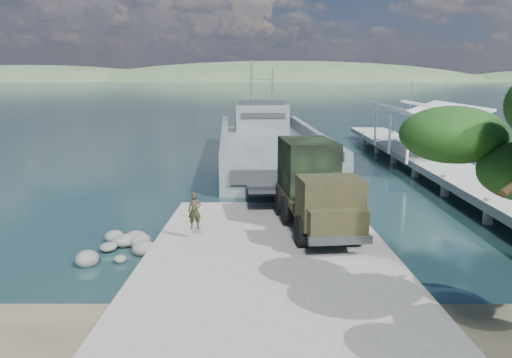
# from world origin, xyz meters

# --- Properties ---
(ground) EXTENTS (1400.00, 1400.00, 0.00)m
(ground) POSITION_xyz_m (0.00, 0.00, 0.00)
(ground) COLOR #173238
(ground) RESTS_ON ground
(boat_ramp) EXTENTS (10.00, 18.00, 0.50)m
(boat_ramp) POSITION_xyz_m (0.00, -1.00, 0.25)
(boat_ramp) COLOR gray
(boat_ramp) RESTS_ON ground
(shoreline_rocks) EXTENTS (3.20, 5.60, 0.90)m
(shoreline_rocks) POSITION_xyz_m (-6.20, 0.50, 0.00)
(shoreline_rocks) COLOR #5E5D5B
(shoreline_rocks) RESTS_ON ground
(distant_headlands) EXTENTS (1000.00, 240.00, 48.00)m
(distant_headlands) POSITION_xyz_m (50.00, 560.00, 0.00)
(distant_headlands) COLOR #3E5535
(distant_headlands) RESTS_ON ground
(pier) EXTENTS (6.40, 44.00, 6.10)m
(pier) POSITION_xyz_m (13.00, 18.77, 1.60)
(pier) COLOR #9C9B92
(pier) RESTS_ON ground
(landing_craft) EXTENTS (9.98, 33.53, 9.85)m
(landing_craft) POSITION_xyz_m (0.58, 23.73, 0.81)
(landing_craft) COLOR #444D50
(landing_craft) RESTS_ON ground
(military_truck) EXTENTS (3.54, 8.65, 3.90)m
(military_truck) POSITION_xyz_m (2.18, 2.25, 2.44)
(military_truck) COLOR black
(military_truck) RESTS_ON boat_ramp
(soldier) EXTENTS (0.63, 0.44, 1.63)m
(soldier) POSITION_xyz_m (-3.27, 0.40, 1.32)
(soldier) COLOR black
(soldier) RESTS_ON boat_ramp
(sailboat_near) EXTENTS (3.55, 5.90, 6.92)m
(sailboat_near) POSITION_xyz_m (19.42, 31.98, 0.37)
(sailboat_near) COLOR white
(sailboat_near) RESTS_ON ground
(sailboat_far) EXTENTS (3.37, 6.05, 7.08)m
(sailboat_far) POSITION_xyz_m (17.73, 38.86, 0.38)
(sailboat_far) COLOR white
(sailboat_far) RESTS_ON ground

